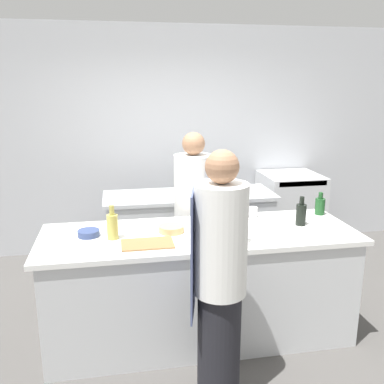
{
  "coord_description": "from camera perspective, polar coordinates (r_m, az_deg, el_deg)",
  "views": [
    {
      "loc": [
        -0.66,
        -3.23,
        2.12
      ],
      "look_at": [
        0.0,
        0.35,
        1.18
      ],
      "focal_mm": 40.0,
      "sensor_mm": 36.0,
      "label": 1
    }
  ],
  "objects": [
    {
      "name": "ground_plane",
      "position": [
        3.92,
        0.98,
        -18.28
      ],
      "size": [
        16.0,
        16.0,
        0.0
      ],
      "primitive_type": "plane",
      "color": "#4C4947"
    },
    {
      "name": "wall_back",
      "position": [
        5.45,
        -3.42,
        6.85
      ],
      "size": [
        8.0,
        0.06,
        2.8
      ],
      "color": "silver",
      "rests_on": "ground_plane"
    },
    {
      "name": "prep_counter",
      "position": [
        3.69,
        1.01,
        -12.17
      ],
      "size": [
        2.57,
        0.88,
        0.93
      ],
      "color": "silver",
      "rests_on": "ground_plane"
    },
    {
      "name": "pass_counter",
      "position": [
        4.82,
        -0.34,
        -5.6
      ],
      "size": [
        1.86,
        0.65,
        0.93
      ],
      "color": "silver",
      "rests_on": "ground_plane"
    },
    {
      "name": "oven_range",
      "position": [
        5.65,
        12.84,
        -2.62
      ],
      "size": [
        0.71,
        0.72,
        0.99
      ],
      "color": "silver",
      "rests_on": "ground_plane"
    },
    {
      "name": "chef_at_prep_near",
      "position": [
        2.82,
        3.69,
        -11.8
      ],
      "size": [
        0.39,
        0.37,
        1.73
      ],
      "rotation": [
        0.0,
        0.0,
        1.33
      ],
      "color": "black",
      "rests_on": "ground_plane"
    },
    {
      "name": "chef_at_stove",
      "position": [
        4.21,
        0.25,
        -3.4
      ],
      "size": [
        0.43,
        0.42,
        1.67
      ],
      "rotation": [
        0.0,
        0.0,
        -1.85
      ],
      "color": "black",
      "rests_on": "ground_plane"
    },
    {
      "name": "bottle_olive_oil",
      "position": [
        3.8,
        1.56,
        -2.3
      ],
      "size": [
        0.07,
        0.07,
        0.24
      ],
      "color": "#5B2319",
      "rests_on": "prep_counter"
    },
    {
      "name": "bottle_vinegar",
      "position": [
        3.38,
        -10.56,
        -4.44
      ],
      "size": [
        0.09,
        0.09,
        0.27
      ],
      "color": "#B2A84C",
      "rests_on": "prep_counter"
    },
    {
      "name": "bottle_wine",
      "position": [
        3.76,
        14.34,
        -2.84
      ],
      "size": [
        0.09,
        0.09,
        0.25
      ],
      "color": "black",
      "rests_on": "prep_counter"
    },
    {
      "name": "bottle_cooking_oil",
      "position": [
        4.12,
        16.7,
        -1.76
      ],
      "size": [
        0.09,
        0.09,
        0.21
      ],
      "color": "#19471E",
      "rests_on": "prep_counter"
    },
    {
      "name": "bottle_sauce",
      "position": [
        3.27,
        6.71,
        -4.83
      ],
      "size": [
        0.07,
        0.07,
        0.29
      ],
      "color": "silver",
      "rests_on": "prep_counter"
    },
    {
      "name": "bowl_mixing_large",
      "position": [
        3.5,
        -2.77,
        -4.93
      ],
      "size": [
        0.21,
        0.21,
        0.05
      ],
      "color": "tan",
      "rests_on": "prep_counter"
    },
    {
      "name": "bowl_prep_small",
      "position": [
        3.4,
        2.05,
        -5.38
      ],
      "size": [
        0.23,
        0.23,
        0.07
      ],
      "color": "tan",
      "rests_on": "prep_counter"
    },
    {
      "name": "bowl_ceramic_blue",
      "position": [
        3.5,
        -13.62,
        -5.36
      ],
      "size": [
        0.17,
        0.17,
        0.05
      ],
      "color": "navy",
      "rests_on": "prep_counter"
    },
    {
      "name": "bowl_wooden_salad",
      "position": [
        3.61,
        5.3,
        -4.37
      ],
      "size": [
        0.26,
        0.26,
        0.05
      ],
      "color": "white",
      "rests_on": "prep_counter"
    },
    {
      "name": "cup",
      "position": [
        3.91,
        8.14,
        -2.68
      ],
      "size": [
        0.08,
        0.08,
        0.09
      ],
      "color": "white",
      "rests_on": "prep_counter"
    },
    {
      "name": "cutting_board",
      "position": [
        3.26,
        -5.96,
        -6.88
      ],
      "size": [
        0.39,
        0.24,
        0.01
      ],
      "color": "olive",
      "rests_on": "prep_counter"
    },
    {
      "name": "stockpot",
      "position": [
        4.78,
        0.55,
        1.46
      ],
      "size": [
        0.29,
        0.29,
        0.23
      ],
      "color": "silver",
      "rests_on": "pass_counter"
    }
  ]
}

